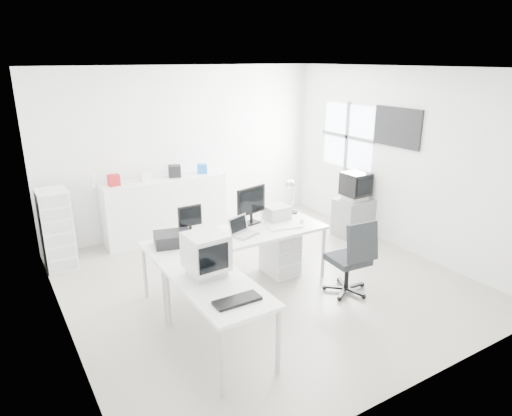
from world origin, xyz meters
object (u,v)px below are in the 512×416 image
lcd_monitor_small (190,222)px  crt_monitor (206,252)px  laptop (245,227)px  office_chair (348,256)px  laser_printer (277,212)px  lcd_monitor_large (251,206)px  sideboard (165,208)px  drawer_pedestal (280,253)px  tv_cabinet (353,217)px  inkjet_printer (173,239)px  main_desk (238,260)px  filing_cabinet (57,229)px  side_desk (219,317)px  crt_tv (356,186)px

lcd_monitor_small → crt_monitor: size_ratio=0.76×
laptop → office_chair: (1.07, -0.77, -0.36)m
laptop → laser_printer: size_ratio=1.13×
lcd_monitor_large → laptop: bearing=-143.9°
laser_printer → sideboard: sideboard is taller
drawer_pedestal → tv_cabinet: bearing=15.9°
inkjet_printer → lcd_monitor_small: size_ratio=1.11×
laptop → sideboard: bearing=76.1°
crt_monitor → office_chair: 2.03m
main_desk → tv_cabinet: (2.58, 0.58, -0.05)m
inkjet_printer → tv_cabinet: (3.43, 0.48, -0.50)m
office_chair → filing_cabinet: 4.10m
drawer_pedestal → tv_cabinet: tv_cabinet is taller
laser_printer → main_desk: bearing=-163.3°
side_desk → office_chair: (1.97, 0.23, 0.14)m
side_desk → filing_cabinet: (-1.07, 2.97, 0.21)m
main_desk → office_chair: (1.12, -0.87, 0.14)m
lcd_monitor_small → filing_cabinet: size_ratio=0.33×
crt_tv → sideboard: (-2.76, 1.60, -0.36)m
main_desk → tv_cabinet: size_ratio=3.73×
main_desk → office_chair: office_chair is taller
drawer_pedestal → laptop: bearing=-167.0°
main_desk → lcd_monitor_small: 0.83m
side_desk → crt_monitor: crt_monitor is taller
crt_monitor → filing_cabinet: bearing=108.5°
crt_tv → filing_cabinet: 4.69m
main_desk → inkjet_printer: 0.97m
laptop → crt_tv: bearing=-4.4°
inkjet_printer → laptop: bearing=1.1°
lcd_monitor_small → crt_monitor: (-0.30, -1.10, 0.06)m
drawer_pedestal → main_desk: bearing=-175.9°
tv_cabinet → crt_tv: crt_tv is taller
laptop → main_desk: bearing=97.0°
inkjet_printer → office_chair: 2.22m
main_desk → office_chair: bearing=-37.7°
filing_cabinet → crt_monitor: bearing=-68.5°
crt_tv → main_desk: bearing=-167.2°
lcd_monitor_large → crt_monitor: bearing=-150.8°
lcd_monitor_small → tv_cabinet: lcd_monitor_small is taller
side_desk → inkjet_printer: inkjet_printer is taller
laser_printer → crt_tv: size_ratio=0.66×
drawer_pedestal → inkjet_printer: bearing=178.2°
laptop → inkjet_printer: bearing=148.0°
tv_cabinet → main_desk: bearing=-167.2°
lcd_monitor_small → laser_printer: bearing=-0.5°
crt_monitor → drawer_pedestal: bearing=27.2°
lcd_monitor_large → filing_cabinet: (-2.27, 1.62, -0.42)m
drawer_pedestal → sideboard: sideboard is taller
lcd_monitor_large → laser_printer: lcd_monitor_large is taller
laser_printer → sideboard: bearing=115.6°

